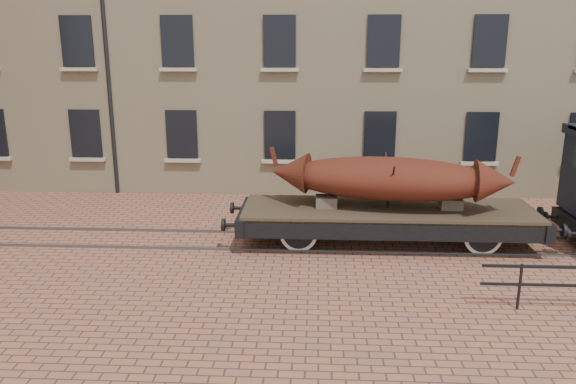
{
  "coord_description": "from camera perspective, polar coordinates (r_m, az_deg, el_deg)",
  "views": [
    {
      "loc": [
        -1.2,
        -14.64,
        5.34
      ],
      "look_at": [
        -1.99,
        0.5,
        1.3
      ],
      "focal_mm": 35.0,
      "sensor_mm": 36.0,
      "label": 1
    }
  ],
  "objects": [
    {
      "name": "rail_track",
      "position": [
        15.63,
        7.22,
        -5.07
      ],
      "size": [
        30.0,
        1.52,
        0.06
      ],
      "color": "#59595E",
      "rests_on": "ground"
    },
    {
      "name": "ground",
      "position": [
        15.64,
        7.22,
        -5.18
      ],
      "size": [
        90.0,
        90.0,
        0.0
      ],
      "primitive_type": "plane",
      "color": "brown"
    },
    {
      "name": "flatcar_wagon",
      "position": [
        15.45,
        10.07,
        -2.3
      ],
      "size": [
        8.8,
        2.39,
        1.33
      ],
      "color": "#423525",
      "rests_on": "ground"
    },
    {
      "name": "warehouse_cream",
      "position": [
        25.05,
        13.29,
        18.35
      ],
      "size": [
        40.0,
        10.19,
        14.0
      ],
      "color": "beige",
      "rests_on": "ground"
    },
    {
      "name": "iron_boat",
      "position": [
        15.18,
        10.22,
        1.37
      ],
      "size": [
        6.47,
        2.57,
        1.56
      ],
      "color": "#4C1A0C",
      "rests_on": "flatcar_wagon"
    }
  ]
}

